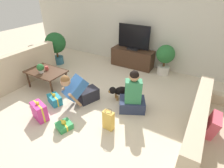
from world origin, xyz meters
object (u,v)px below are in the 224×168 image
potted_plant_back_right (165,57)px  gift_box_b (39,111)px  tv_console (132,58)px  gift_bag_a (108,120)px  gift_box_c (55,99)px  gift_box_a (64,125)px  person_sitting (133,96)px  sofa_right (215,143)px  potted_plant_corner_left (56,44)px  coffee_table (46,73)px  person_kneeling (79,90)px  dog (118,91)px  tv (134,39)px  sofa_left (17,69)px  tabletop_plant (41,68)px  mug (47,68)px

potted_plant_back_right → gift_box_b: bearing=-116.1°
tv_console → gift_bag_a: 2.81m
potted_plant_back_right → gift_box_c: size_ratio=2.18×
tv_console → gift_box_a: (0.07, -3.11, -0.21)m
person_sitting → gift_bag_a: (-0.15, -0.70, -0.15)m
sofa_right → potted_plant_corner_left: (-4.60, 1.42, 0.34)m
coffee_table → person_kneeling: size_ratio=1.15×
potted_plant_back_right → dog: bearing=-106.5°
tv → gift_box_c: tv is taller
person_kneeling → gift_box_c: person_kneeling is taller
gift_box_c → sofa_left: bearing=169.4°
gift_bag_a → tabletop_plant: (-2.09, 0.37, 0.38)m
tv → gift_box_a: bearing=-88.8°
gift_box_b → sofa_right: bearing=13.6°
potted_plant_corner_left → gift_bag_a: size_ratio=2.51×
gift_box_b → sofa_left: bearing=155.7°
tv_console → potted_plant_back_right: bearing=-2.9°
dog → gift_box_b: size_ratio=1.03×
sofa_left → tv_console: 3.29m
coffee_table → gift_bag_a: bearing=-13.1°
tv_console → gift_bag_a: bearing=-74.2°
dog → gift_box_c: 1.42m
sofa_right → gift_box_c: bearing=94.1°
person_kneeling → mug: bearing=-169.0°
person_kneeling → person_sitting: (1.07, 0.37, -0.01)m
person_sitting → dog: size_ratio=2.24×
coffee_table → gift_box_a: coffee_table is taller
sofa_left → sofa_right: bearing=88.9°
tv → tabletop_plant: 2.70m
person_sitting → tabletop_plant: (-2.24, -0.33, 0.23)m
person_sitting → mug: person_sitting is taller
coffee_table → dog: size_ratio=2.27×
sofa_left → person_kneeling: sofa_left is taller
tv_console → potted_plant_corner_left: 2.42m
sofa_right → potted_plant_corner_left: bearing=72.9°
sofa_right → gift_box_b: size_ratio=4.85×
person_kneeling → gift_bag_a: bearing=0.9°
sofa_left → gift_bag_a: sofa_left is taller
potted_plant_back_right → gift_box_b: potted_plant_back_right is taller
sofa_left → sofa_right: size_ratio=1.00×
tv_console → tv: bearing=0.0°
sofa_left → tabletop_plant: size_ratio=8.73×
person_kneeling → tv: bearing=107.2°
coffee_table → person_sitting: bearing=5.6°
potted_plant_corner_left → tv: bearing=25.0°
potted_plant_corner_left → gift_bag_a: potted_plant_corner_left is taller
sofa_right → gift_bag_a: (-1.66, -0.28, -0.11)m
sofa_left → mug: bearing=100.2°
tv_console → potted_plant_corner_left: (-2.17, -1.01, 0.36)m
coffee_table → mug: 0.11m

